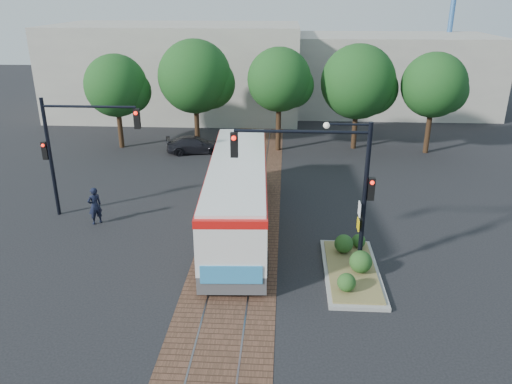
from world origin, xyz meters
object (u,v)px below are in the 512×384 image
(signal_pole_main, at_px, (334,175))
(signal_pole_left, at_px, (71,142))
(traffic_island, at_px, (352,265))
(parked_car, at_px, (195,145))
(officer, at_px, (95,206))
(city_bus, at_px, (238,191))

(signal_pole_main, bearing_deg, signal_pole_left, 158.55)
(signal_pole_main, bearing_deg, traffic_island, -5.36)
(signal_pole_main, distance_m, parked_car, 18.16)
(officer, bearing_deg, parked_car, -147.92)
(officer, bearing_deg, signal_pole_main, 116.10)
(signal_pole_left, bearing_deg, officer, -38.71)
(signal_pole_main, height_order, signal_pole_left, signal_pole_main)
(signal_pole_main, distance_m, signal_pole_left, 13.14)
(signal_pole_main, xyz_separation_m, parked_car, (-8.23, 15.79, -3.57))
(signal_pole_main, bearing_deg, officer, 160.77)
(signal_pole_left, height_order, officer, signal_pole_left)
(parked_car, bearing_deg, signal_pole_left, 147.33)
(traffic_island, relative_size, officer, 2.77)
(signal_pole_main, relative_size, officer, 3.20)
(signal_pole_main, xyz_separation_m, officer, (-11.04, 3.85, -3.22))
(traffic_island, bearing_deg, city_bus, 141.48)
(traffic_island, relative_size, signal_pole_main, 0.87)
(traffic_island, relative_size, parked_car, 1.29)
(officer, relative_size, parked_car, 0.47)
(city_bus, height_order, officer, city_bus)
(officer, xyz_separation_m, parked_car, (2.81, 11.93, -0.35))
(traffic_island, distance_m, signal_pole_left, 14.50)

